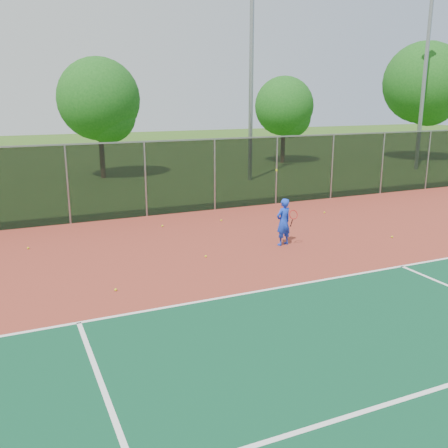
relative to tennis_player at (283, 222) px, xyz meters
name	(u,v)px	position (x,y,z in m)	size (l,w,h in m)	color
ground	(430,322)	(0.02, -6.24, -0.80)	(120.00, 120.00, 0.00)	#2F5418
court_apron	(369,290)	(0.02, -4.24, -0.79)	(30.00, 20.00, 0.02)	#993827
fence_back	(215,174)	(0.02, 5.76, 0.76)	(30.00, 0.06, 3.03)	black
tennis_player	(283,222)	(0.00, 0.00, 0.00)	(0.64, 0.66, 2.50)	blue
practice_ball_0	(116,290)	(-5.87, -1.75, -0.74)	(0.07, 0.07, 0.07)	#C6CA17
practice_ball_1	(28,248)	(-7.66, 2.90, -0.74)	(0.07, 0.07, 0.07)	#C6CA17
practice_ball_2	(221,220)	(-0.56, 3.74, -0.74)	(0.07, 0.07, 0.07)	#C6CA17
practice_ball_4	(206,256)	(-2.80, -0.19, -0.74)	(0.07, 0.07, 0.07)	#C6CA17
practice_ball_5	(392,237)	(3.86, -0.81, -0.74)	(0.07, 0.07, 0.07)	#C6CA17
practice_ball_6	(324,212)	(3.90, 3.23, -0.74)	(0.07, 0.07, 0.07)	#C6CA17
practice_ball_7	(162,226)	(-2.92, 3.85, -0.74)	(0.07, 0.07, 0.07)	#C6CA17
floodlight_n	(251,61)	(4.97, 12.19, 5.79)	(0.90, 0.40, 11.64)	gray
floodlight_ne	(426,66)	(17.10, 11.59, 5.79)	(0.90, 0.40, 11.64)	gray
tree_back_left	(101,103)	(-2.61, 16.31, 3.56)	(4.72, 4.72, 6.94)	#372314
tree_back_mid	(286,109)	(10.70, 17.97, 3.05)	(4.18, 4.18, 6.14)	#372314
tree_back_right	(425,87)	(20.71, 15.02, 4.61)	(5.86, 5.86, 8.61)	#372314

